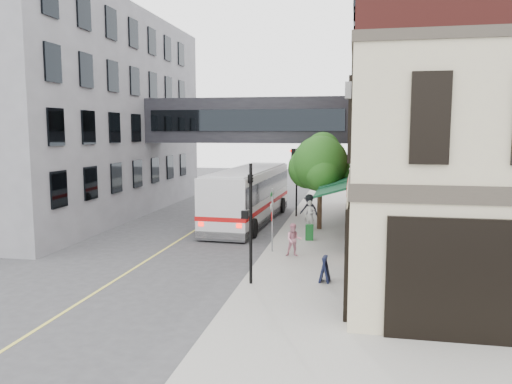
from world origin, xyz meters
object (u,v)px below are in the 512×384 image
at_px(pedestrian_b, 294,240).
at_px(newspaper_box, 309,232).
at_px(sandwich_board, 325,269).
at_px(pedestrian_a, 310,216).
at_px(pedestrian_c, 309,209).
at_px(bus, 249,193).

relative_size(pedestrian_b, newspaper_box, 1.82).
bearing_deg(sandwich_board, newspaper_box, 104.32).
relative_size(pedestrian_a, pedestrian_c, 0.93).
xyz_separation_m(bus, pedestrian_c, (3.89, -0.92, -0.80)).
bearing_deg(sandwich_board, pedestrian_b, 118.69).
distance_m(newspaper_box, sandwich_board, 7.24).
xyz_separation_m(pedestrian_c, newspaper_box, (0.40, -4.27, -0.52)).
bearing_deg(bus, newspaper_box, -50.43).
relative_size(pedestrian_b, sandwich_board, 1.54).
relative_size(bus, pedestrian_c, 6.76).
relative_size(bus, newspaper_box, 15.28).
distance_m(bus, pedestrian_c, 4.08).
relative_size(bus, sandwich_board, 12.91).
distance_m(bus, pedestrian_a, 4.97).
bearing_deg(pedestrian_c, pedestrian_b, -64.89).
bearing_deg(newspaper_box, bus, 123.54).
height_order(pedestrian_c, newspaper_box, pedestrian_c).
relative_size(bus, pedestrian_b, 8.37).
height_order(bus, pedestrian_b, bus).
xyz_separation_m(pedestrian_a, pedestrian_c, (-0.20, 1.77, 0.07)).
distance_m(bus, sandwich_board, 13.55).
bearing_deg(newspaper_box, pedestrian_a, 88.62).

